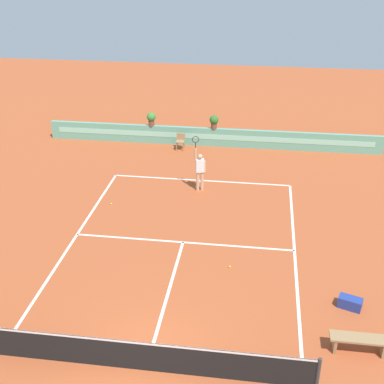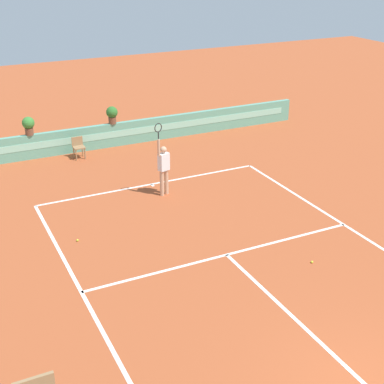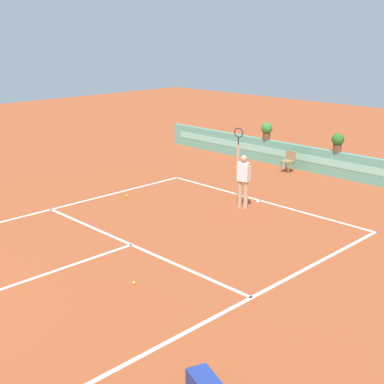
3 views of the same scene
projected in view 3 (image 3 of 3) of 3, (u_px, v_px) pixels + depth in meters
The scene contains 9 objects.
ground_plane at pixel (119, 249), 13.82m from camera, with size 60.00×60.00×0.00m, color #A84C28.
court_lines at pixel (141, 241), 14.31m from camera, with size 8.32×11.94×0.01m.
back_wall_barrier at pixel (333, 164), 20.66m from camera, with size 18.00×0.21×1.00m.
ball_kid_chair at pixel (289, 161), 21.25m from camera, with size 0.44×0.44×0.85m.
tennis_player at pixel (243, 176), 16.75m from camera, with size 0.60×0.32×2.58m.
tennis_ball_near_baseline at pixel (127, 196), 18.19m from camera, with size 0.07×0.07×0.07m, color #CCE033.
tennis_ball_mid_court at pixel (134, 283), 11.89m from camera, with size 0.07×0.07×0.07m, color #CCE033.
potted_plant_left at pixel (267, 130), 22.63m from camera, with size 0.48×0.48×0.72m.
potted_plant_centre at pixel (338, 141), 20.31m from camera, with size 0.48×0.48×0.72m.
Camera 3 is at (10.45, -1.63, 5.43)m, focal length 49.62 mm.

